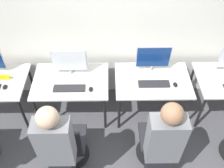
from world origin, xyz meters
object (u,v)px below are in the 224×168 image
(mouse_far_left, at_px, (5,87))
(monitor_left, at_px, (70,62))
(office_chair_left, at_px, (69,145))
(keyboard_right, at_px, (154,84))
(person_right, at_px, (162,149))
(mouse_left, at_px, (91,89))
(mouse_right, at_px, (175,85))
(person_left, at_px, (58,152))
(office_chair_right, at_px, (156,143))
(monitor_right, at_px, (153,58))
(keyboard_left, at_px, (69,88))

(mouse_far_left, bearing_deg, monitor_left, 16.91)
(office_chair_left, bearing_deg, mouse_far_left, 142.58)
(monitor_left, bearing_deg, keyboard_right, -11.17)
(office_chair_left, xyz_separation_m, keyboard_right, (1.16, 0.73, 0.37))
(monitor_left, distance_m, person_right, 1.72)
(mouse_left, height_order, mouse_right, same)
(office_chair_left, bearing_deg, person_left, -91.89)
(mouse_left, bearing_deg, office_chair_right, -35.80)
(mouse_far_left, xyz_separation_m, mouse_right, (2.36, 0.01, 0.00))
(monitor_right, bearing_deg, keyboard_right, -90.00)
(keyboard_left, distance_m, mouse_left, 0.30)
(monitor_left, distance_m, person_left, 1.33)
(person_left, relative_size, monitor_right, 3.22)
(keyboard_left, height_order, office_chair_right, office_chair_right)
(person_left, bearing_deg, mouse_right, 36.34)
(keyboard_left, xyz_separation_m, office_chair_left, (0.02, -0.67, -0.37))
(mouse_left, bearing_deg, monitor_left, 132.41)
(keyboard_right, bearing_deg, mouse_right, -4.73)
(keyboard_right, relative_size, person_right, 0.28)
(mouse_right, xyz_separation_m, person_right, (-0.37, -1.06, 0.13))
(person_right, bearing_deg, mouse_right, 70.96)
(mouse_far_left, xyz_separation_m, mouse_left, (1.19, -0.06, 0.00))
(mouse_left, relative_size, person_left, 0.06)
(mouse_right, bearing_deg, keyboard_left, -178.28)
(person_right, bearing_deg, mouse_far_left, 152.35)
(person_left, distance_m, monitor_right, 1.82)
(office_chair_left, distance_m, person_left, 0.62)
(keyboard_left, bearing_deg, keyboard_right, 3.34)
(office_chair_left, relative_size, keyboard_right, 2.00)
(mouse_right, bearing_deg, mouse_far_left, -179.67)
(monitor_right, distance_m, keyboard_right, 0.36)
(office_chair_left, bearing_deg, office_chair_right, 0.87)
(person_left, bearing_deg, person_right, 0.91)
(keyboard_left, height_order, mouse_right, mouse_right)
(keyboard_left, distance_m, monitor_right, 1.25)
(mouse_right, distance_m, office_chair_right, 0.85)
(monitor_left, distance_m, monitor_right, 1.18)
(keyboard_right, xyz_separation_m, mouse_right, (0.29, -0.02, 0.01))
(office_chair_right, bearing_deg, mouse_right, 65.91)
(mouse_left, height_order, person_left, person_left)
(monitor_right, bearing_deg, keyboard_left, -162.97)
(mouse_far_left, bearing_deg, keyboard_right, 1.06)
(monitor_left, bearing_deg, person_left, -89.66)
(office_chair_left, bearing_deg, monitor_left, 91.19)
(mouse_far_left, distance_m, mouse_left, 1.19)
(monitor_left, bearing_deg, mouse_left, -47.59)
(mouse_right, bearing_deg, keyboard_right, 175.27)
(monitor_left, distance_m, mouse_left, 0.49)
(keyboard_left, distance_m, person_left, 1.04)
(keyboard_left, relative_size, keyboard_right, 1.00)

